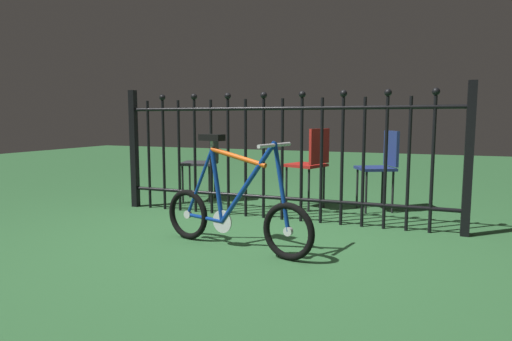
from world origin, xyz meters
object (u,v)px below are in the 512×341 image
Objects in this scene: chair_navy at (382,162)px; chair_red at (311,160)px; chair_charcoal at (205,160)px; bicycle at (234,211)px.

chair_red is at bearing -164.47° from chair_navy.
chair_navy is at bearing 4.84° from chair_charcoal.
chair_navy reaches higher than chair_charcoal.
bicycle is 1.70× the size of chair_charcoal.
bicycle is at bearing -95.39° from chair_red.
chair_navy is 0.76m from chair_red.
bicycle is at bearing -55.45° from chair_charcoal.
chair_charcoal is (-1.18, 1.71, 0.20)m from bicycle.
bicycle reaches higher than chair_charcoal.
chair_charcoal is 2.07m from chair_navy.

